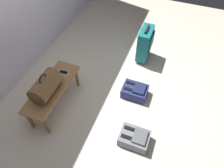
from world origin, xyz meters
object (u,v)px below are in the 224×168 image
Objects in this scene: cell_phone at (64,72)px; backpack_navy at (135,91)px; suitcase_upright_teal at (145,43)px; bench at (53,90)px; duffel_bag_brown at (46,86)px; backpack_grey at (134,138)px.

cell_phone reaches higher than backpack_navy.
suitcase_upright_teal is 1.70× the size of backpack_navy.
cell_phone is (0.30, -0.02, 0.07)m from bench.
duffel_bag_brown is 1.34m from backpack_grey.
backpack_navy is at bearing -60.92° from bench.
duffel_bag_brown is at bearing 122.56° from backpack_navy.
duffel_bag_brown reaches higher than suitcase_upright_teal.
cell_phone is 1.11m from backpack_navy.
suitcase_upright_teal is 0.91m from backpack_navy.
suitcase_upright_teal is 1.70× the size of backpack_grey.
backpack_grey is at bearing -97.14° from bench.
bench is at bearing 119.08° from backpack_navy.
cell_phone is (0.39, -0.02, -0.13)m from duffel_bag_brown.
suitcase_upright_teal is (1.15, -0.92, -0.08)m from cell_phone.
duffel_bag_brown is 1.16× the size of backpack_grey.
backpack_navy is (-0.87, -0.10, -0.24)m from suitcase_upright_teal.
bench is 1.29m from backpack_grey.
bench is 6.94× the size of cell_phone.
suitcase_upright_teal reaches higher than backpack_grey.
backpack_grey is (-1.61, -0.32, -0.24)m from suitcase_upright_teal.
bench reaches higher than backpack_navy.
cell_phone is 0.22× the size of suitcase_upright_teal.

